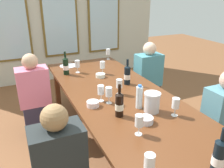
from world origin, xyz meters
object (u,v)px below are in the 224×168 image
Objects in this scene: wine_bottle_3 at (127,75)px; wine_glass_6 at (109,92)px; seated_person_3 at (221,125)px; wine_bottle_0 at (66,66)px; water_bottle at (139,97)px; seated_person_1 at (148,80)px; wine_bottle_2 at (119,104)px; wine_glass_7 at (139,122)px; wine_glass_4 at (119,84)px; white_plate_0 at (68,66)px; tasting_bowl_1 at (100,75)px; wine_glass_5 at (176,104)px; wine_glass_0 at (102,65)px; wine_glass_1 at (150,163)px; tasting_bowl_0 at (146,120)px; metal_pitcher at (152,102)px; dining_table at (119,99)px; tasting_bowl_2 at (93,104)px; seated_person_0 at (35,98)px; wine_glass_3 at (108,52)px; wine_glass_8 at (101,90)px; wine_bottle_1 at (219,157)px; wine_glass_2 at (77,64)px.

wine_bottle_3 is 1.80× the size of wine_glass_6.
seated_person_3 is at bearing -56.19° from wine_bottle_3.
wine_bottle_0 is 1.31× the size of water_bottle.
seated_person_1 is at bearing 39.88° from wine_glass_6.
seated_person_3 reaches higher than wine_bottle_2.
seated_person_1 reaches higher than wine_glass_7.
wine_glass_6 is at bearing -140.49° from wine_glass_4.
white_plate_0 is 1.39m from wine_glass_6.
wine_bottle_0 is 1.30m from water_bottle.
seated_person_1 is (1.03, 1.12, -0.33)m from wine_bottle_2.
wine_glass_5 is (0.24, -1.21, 0.09)m from tasting_bowl_1.
wine_glass_7 is 1.08m from seated_person_3.
tasting_bowl_1 is 0.72× the size of wine_glass_4.
wine_glass_4 is (-0.09, -0.69, 0.00)m from wine_glass_0.
wine_glass_0 and wine_glass_1 have the same top height.
wine_glass_7 is at bearing -88.35° from white_plate_0.
white_plate_0 is at bearing 100.35° from water_bottle.
wine_glass_0 is (0.08, 0.11, 0.09)m from tasting_bowl_1.
tasting_bowl_0 is at bearing -108.57° from water_bottle.
seated_person_1 reaches higher than metal_pitcher.
wine_glass_1 is at bearing -120.32° from tasting_bowl_0.
wine_glass_4 is at bearing 85.31° from tasting_bowl_0.
wine_glass_5 is at bearing -74.69° from white_plate_0.
dining_table is 0.51m from metal_pitcher.
wine_glass_4 reaches higher than dining_table.
tasting_bowl_2 is at bearing 119.28° from wine_bottle_2.
wine_glass_7 is 0.16× the size of seated_person_0.
seated_person_3 reaches higher than wine_glass_1.
wine_glass_0 is at bearing -21.05° from wine_bottle_0.
seated_person_3 is at bearing -14.09° from wine_bottle_2.
wine_glass_0 is 0.71m from wine_glass_3.
metal_pitcher is 0.17× the size of seated_person_3.
seated_person_0 is at bearing 138.16° from dining_table.
wine_bottle_3 is 1.80× the size of wine_glass_8.
wine_glass_3 is at bearing 71.96° from wine_glass_1.
dining_table is 0.40m from tasting_bowl_2.
wine_glass_8 is (0.13, 1.11, 0.00)m from wine_glass_1.
wine_bottle_1 is 0.43m from wine_glass_1.
wine_glass_7 is at bearing -74.62° from tasting_bowl_2.
wine_glass_0 is 0.16× the size of seated_person_0.
seated_person_3 is at bearing 3.83° from wine_glass_7.
water_bottle is 1.38× the size of wine_glass_6.
wine_bottle_1 is 1.56m from wine_bottle_3.
wine_glass_0 is 1.00× the size of wine_glass_3.
wine_glass_2 is at bearing 90.43° from wine_glass_7.
tasting_bowl_2 is 0.11× the size of seated_person_1.
wine_glass_5 is (0.62, -0.48, 0.09)m from tasting_bowl_2.
wine_glass_6 is at bearing -137.05° from wine_bottle_3.
metal_pitcher is 0.61× the size of wine_bottle_3.
wine_glass_4 and wine_glass_7 have the same top height.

